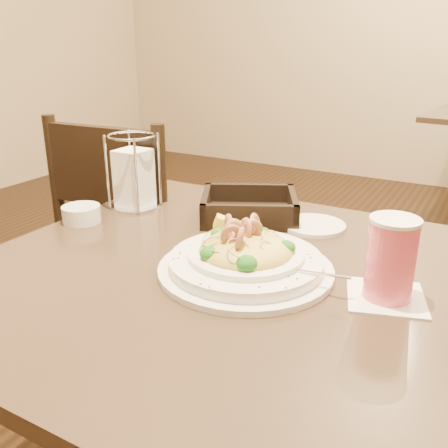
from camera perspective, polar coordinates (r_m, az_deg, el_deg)
The scene contains 8 objects.
main_table at distance 1.06m, azimuth -0.56°, elevation -16.29°, with size 0.90×0.90×0.73m.
dining_chair_near at distance 1.60m, azimuth -9.79°, elevation -3.13°, with size 0.45×0.45×0.93m.
pasta_bowl at distance 0.90m, azimuth 2.45°, elevation -3.86°, with size 0.35×0.32×0.10m.
drink_glass at distance 0.84m, azimuth 18.51°, elevation -3.88°, with size 0.15×0.15×0.14m.
bread_basket at distance 1.18m, azimuth 2.88°, elevation 1.63°, with size 0.28×0.26×0.06m.
napkin_caddy at distance 1.26m, azimuth -10.25°, elevation 5.35°, with size 0.12×0.12×0.19m.
side_plate at distance 1.14m, azimuth 10.21°, elevation -0.15°, with size 0.14×0.14×0.01m, color white.
butter_ramekin at distance 1.20m, azimuth -15.98°, elevation 1.11°, with size 0.09×0.09×0.04m, color white.
Camera 1 is at (0.42, -0.73, 1.13)m, focal length 40.00 mm.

